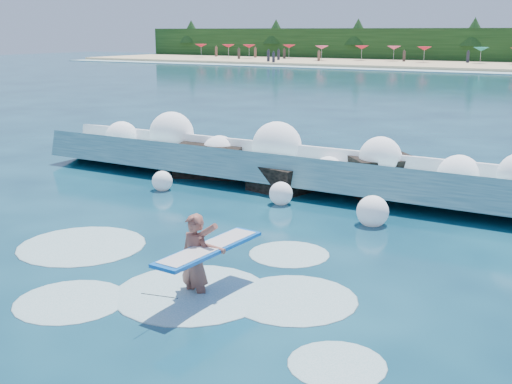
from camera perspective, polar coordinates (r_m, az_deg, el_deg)
ground at (r=13.56m, az=-9.86°, el=-5.92°), size 200.00×200.00×0.00m
breaking_wave at (r=19.63m, az=3.26°, el=2.16°), size 17.70×2.77×1.53m
rock_cluster at (r=19.76m, az=2.29°, el=1.87°), size 8.17×3.15×1.28m
surfer_with_board at (r=11.46m, az=-5.17°, el=-6.03°), size 0.99×2.95×1.79m
wave_spray at (r=19.66m, az=1.96°, el=3.49°), size 14.52×4.12×1.98m
surf_foam at (r=12.54m, az=-7.74°, el=-7.52°), size 9.07×5.98×0.14m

